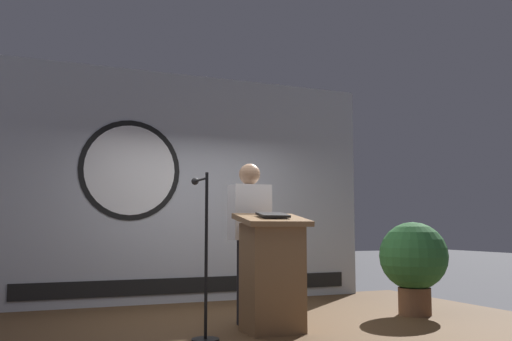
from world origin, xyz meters
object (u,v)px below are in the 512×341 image
microphone_stand (204,281)px  potted_plant (414,260)px  podium (272,273)px  speaker_person (250,241)px

microphone_stand → potted_plant: 2.61m
microphone_stand → potted_plant: size_ratio=1.41×
podium → speaker_person: (-0.04, 0.48, 0.28)m
podium → speaker_person: size_ratio=0.69×
microphone_stand → podium: bearing=8.1°
microphone_stand → speaker_person: bearing=41.3°
speaker_person → potted_plant: bearing=-4.8°
podium → speaker_person: 0.56m
podium → potted_plant: (1.88, 0.32, 0.06)m
potted_plant → microphone_stand: bearing=-170.8°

